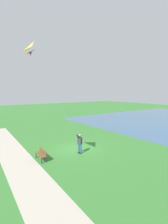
{
  "coord_description": "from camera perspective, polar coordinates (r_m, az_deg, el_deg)",
  "views": [
    {
      "loc": [
        8.4,
        13.23,
        5.46
      ],
      "look_at": [
        0.15,
        1.57,
        3.73
      ],
      "focal_mm": 27.24,
      "sensor_mm": 36.0,
      "label": 1
    }
  ],
  "objects": [
    {
      "name": "ground_plane",
      "position": [
        16.59,
        -2.77,
        -12.32
      ],
      "size": [
        120.0,
        120.0,
        0.0
      ],
      "primitive_type": "plane",
      "color": "#33702D"
    },
    {
      "name": "park_bench_near_walkway",
      "position": [
        14.42,
        -14.1,
        -13.38
      ],
      "size": [
        0.49,
        1.51,
        0.88
      ],
      "color": "brown",
      "rests_on": "ground"
    },
    {
      "name": "walkway_path",
      "position": [
        12.85,
        -19.1,
        -18.6
      ],
      "size": [
        3.44,
        32.06,
        0.02
      ],
      "primitive_type": "cube",
      "rotation": [
        0.0,
        0.0,
        -0.03
      ],
      "color": "#ADA393",
      "rests_on": "ground"
    },
    {
      "name": "person_kite_flyer",
      "position": [
        15.18,
        -1.48,
        -10.0
      ],
      "size": [
        0.63,
        0.51,
        1.83
      ],
      "color": "#232328",
      "rests_on": "ground"
    },
    {
      "name": "flying_kite",
      "position": [
        11.92,
        -16.37,
        19.49
      ],
      "size": [
        4.22,
        1.79,
        6.8
      ],
      "color": "yellow"
    }
  ]
}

